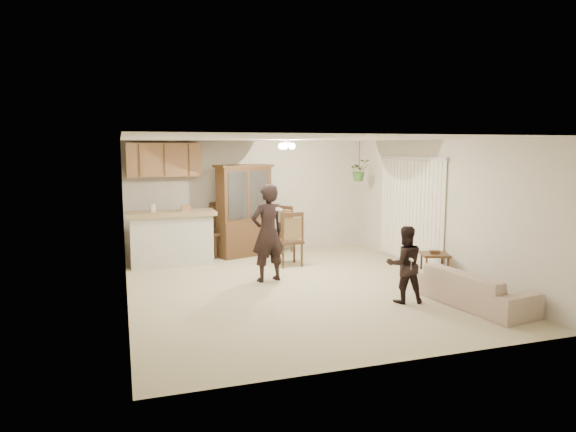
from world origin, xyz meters
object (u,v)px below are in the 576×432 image
object	(u,v)px
side_table	(434,267)
chair_hutch_right	(289,250)
chair_bar	(223,241)
sofa	(474,282)
china_hutch	(244,211)
child	(405,259)
chair_hutch_left	(280,239)
adult	(268,231)

from	to	relation	value
side_table	chair_hutch_right	world-z (taller)	chair_hutch_right
chair_bar	sofa	bearing A→B (deg)	-61.31
china_hutch	side_table	world-z (taller)	china_hutch
sofa	child	size ratio (longest dim) A/B	1.39
child	china_hutch	bearing A→B (deg)	-57.73
chair_hutch_left	chair_hutch_right	distance (m)	1.31
sofa	china_hutch	world-z (taller)	china_hutch
china_hutch	side_table	distance (m)	4.24
china_hutch	chair_hutch_left	distance (m)	1.09
adult	child	size ratio (longest dim) A/B	1.33
side_table	chair_bar	xyz separation A→B (m)	(-3.13, 3.31, 0.06)
sofa	side_table	world-z (taller)	sofa
chair_bar	chair_hutch_right	size ratio (longest dim) A/B	1.06
chair_hutch_left	side_table	bearing A→B (deg)	-3.50
child	side_table	world-z (taller)	child
chair_bar	side_table	bearing A→B (deg)	-49.65
sofa	child	distance (m)	1.07
chair_hutch_left	adult	bearing A→B (deg)	-54.48
chair_hutch_left	child	bearing A→B (deg)	-23.14
china_hutch	chair_bar	size ratio (longest dim) A/B	1.71
child	side_table	size ratio (longest dim) A/B	2.29
adult	child	bearing A→B (deg)	118.95
child	chair_bar	xyz separation A→B (m)	(-1.99, 4.21, -0.35)
adult	side_table	distance (m)	3.01
adult	chair_hutch_left	size ratio (longest dim) A/B	1.73
chair_hutch_right	chair_hutch_left	bearing A→B (deg)	-102.46
child	chair_hutch_right	xyz separation A→B (m)	(-0.91, 2.90, -0.37)
china_hutch	adult	bearing A→B (deg)	-110.43
adult	chair_bar	xyz separation A→B (m)	(-0.35, 2.34, -0.57)
china_hutch	sofa	bearing A→B (deg)	-79.84
china_hutch	chair_bar	xyz separation A→B (m)	(-0.46, 0.10, -0.65)
chair_hutch_left	chair_hutch_right	world-z (taller)	chair_hutch_right
adult	child	distance (m)	2.49
child	chair_hutch_right	distance (m)	3.07
chair_bar	child	bearing A→B (deg)	-67.72
sofa	chair_hutch_left	distance (m)	4.94
adult	china_hutch	xyz separation A→B (m)	(0.10, 2.24, 0.08)
sofa	child	bearing A→B (deg)	53.71
child	side_table	distance (m)	1.51
sofa	chair_bar	bearing A→B (deg)	23.07
chair_hutch_left	chair_hutch_right	xyz separation A→B (m)	(-0.21, -1.30, 0.02)
adult	chair_hutch_right	distance (m)	1.40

